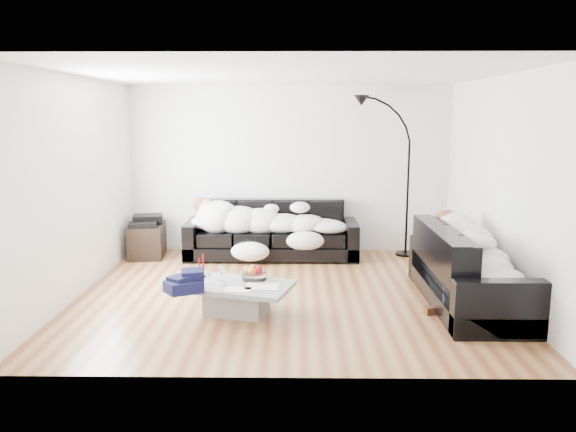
{
  "coord_description": "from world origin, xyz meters",
  "views": [
    {
      "loc": [
        0.1,
        -6.57,
        2.13
      ],
      "look_at": [
        0.0,
        0.3,
        0.9
      ],
      "focal_mm": 35.0,
      "sensor_mm": 36.0,
      "label": 1
    }
  ],
  "objects_px": {
    "coffee_table": "(237,299)",
    "stereo": "(146,220)",
    "sofa_right": "(470,267)",
    "candle_right": "(203,266)",
    "wine_glass_c": "(224,277)",
    "wine_glass_a": "(221,273)",
    "sofa_back": "(272,230)",
    "sleeper_back": "(272,216)",
    "shoes": "(441,308)",
    "fruit_bowl": "(254,272)",
    "wine_glass_b": "(209,277)",
    "av_cabinet": "(147,240)",
    "sleeper_right": "(471,249)",
    "floor_lamp": "(408,186)",
    "candle_left": "(199,268)"
  },
  "relations": [
    {
      "from": "coffee_table",
      "to": "stereo",
      "type": "distance_m",
      "value": 3.04
    },
    {
      "from": "coffee_table",
      "to": "candle_right",
      "type": "distance_m",
      "value": 0.56
    },
    {
      "from": "stereo",
      "to": "floor_lamp",
      "type": "xyz_separation_m",
      "value": [
        3.98,
        0.14,
        0.51
      ]
    },
    {
      "from": "coffee_table",
      "to": "candle_right",
      "type": "bearing_deg",
      "value": 148.26
    },
    {
      "from": "sleeper_back",
      "to": "sleeper_right",
      "type": "height_order",
      "value": "sleeper_right"
    },
    {
      "from": "coffee_table",
      "to": "wine_glass_b",
      "type": "bearing_deg",
      "value": -177.88
    },
    {
      "from": "sofa_back",
      "to": "shoes",
      "type": "height_order",
      "value": "sofa_back"
    },
    {
      "from": "av_cabinet",
      "to": "floor_lamp",
      "type": "xyz_separation_m",
      "value": [
        3.98,
        0.14,
        0.82
      ]
    },
    {
      "from": "fruit_bowl",
      "to": "wine_glass_a",
      "type": "distance_m",
      "value": 0.37
    },
    {
      "from": "fruit_bowl",
      "to": "wine_glass_c",
      "type": "xyz_separation_m",
      "value": [
        -0.31,
        -0.21,
        0.01
      ]
    },
    {
      "from": "wine_glass_b",
      "to": "av_cabinet",
      "type": "xyz_separation_m",
      "value": [
        -1.34,
        2.55,
        -0.17
      ]
    },
    {
      "from": "candle_right",
      "to": "wine_glass_a",
      "type": "bearing_deg",
      "value": -32.24
    },
    {
      "from": "shoes",
      "to": "stereo",
      "type": "bearing_deg",
      "value": 145.05
    },
    {
      "from": "sofa_back",
      "to": "candle_left",
      "type": "distance_m",
      "value": 2.38
    },
    {
      "from": "sleeper_back",
      "to": "stereo",
      "type": "bearing_deg",
      "value": 177.87
    },
    {
      "from": "av_cabinet",
      "to": "floor_lamp",
      "type": "distance_m",
      "value": 4.07
    },
    {
      "from": "wine_glass_b",
      "to": "shoes",
      "type": "xyz_separation_m",
      "value": [
        2.54,
        0.12,
        -0.37
      ]
    },
    {
      "from": "sofa_right",
      "to": "shoes",
      "type": "relative_size",
      "value": 5.54
    },
    {
      "from": "sleeper_back",
      "to": "floor_lamp",
      "type": "relative_size",
      "value": 1.02
    },
    {
      "from": "wine_glass_b",
      "to": "wine_glass_c",
      "type": "height_order",
      "value": "wine_glass_c"
    },
    {
      "from": "sofa_right",
      "to": "wine_glass_c",
      "type": "xyz_separation_m",
      "value": [
        -2.75,
        -0.4,
        -0.01
      ]
    },
    {
      "from": "floor_lamp",
      "to": "candle_right",
      "type": "bearing_deg",
      "value": -137.39
    },
    {
      "from": "wine_glass_c",
      "to": "av_cabinet",
      "type": "height_order",
      "value": "wine_glass_c"
    },
    {
      "from": "stereo",
      "to": "candle_right",
      "type": "bearing_deg",
      "value": -73.81
    },
    {
      "from": "sleeper_back",
      "to": "sleeper_right",
      "type": "distance_m",
      "value": 3.15
    },
    {
      "from": "coffee_table",
      "to": "wine_glass_b",
      "type": "relative_size",
      "value": 7.75
    },
    {
      "from": "shoes",
      "to": "sleeper_back",
      "type": "bearing_deg",
      "value": 126.93
    },
    {
      "from": "wine_glass_c",
      "to": "sofa_right",
      "type": "bearing_deg",
      "value": 8.3
    },
    {
      "from": "candle_left",
      "to": "candle_right",
      "type": "distance_m",
      "value": 0.05
    },
    {
      "from": "fruit_bowl",
      "to": "wine_glass_b",
      "type": "distance_m",
      "value": 0.51
    },
    {
      "from": "sofa_right",
      "to": "floor_lamp",
      "type": "height_order",
      "value": "floor_lamp"
    },
    {
      "from": "sofa_back",
      "to": "candle_left",
      "type": "xyz_separation_m",
      "value": [
        -0.72,
        -2.27,
        0.02
      ]
    },
    {
      "from": "fruit_bowl",
      "to": "wine_glass_b",
      "type": "height_order",
      "value": "fruit_bowl"
    },
    {
      "from": "candle_right",
      "to": "av_cabinet",
      "type": "relative_size",
      "value": 0.37
    },
    {
      "from": "floor_lamp",
      "to": "shoes",
      "type": "bearing_deg",
      "value": -91.21
    },
    {
      "from": "fruit_bowl",
      "to": "av_cabinet",
      "type": "bearing_deg",
      "value": 127.5
    },
    {
      "from": "sofa_back",
      "to": "coffee_table",
      "type": "height_order",
      "value": "sofa_back"
    },
    {
      "from": "sofa_right",
      "to": "candle_right",
      "type": "height_order",
      "value": "sofa_right"
    },
    {
      "from": "sleeper_right",
      "to": "candle_right",
      "type": "distance_m",
      "value": 3.02
    },
    {
      "from": "coffee_table",
      "to": "wine_glass_a",
      "type": "relative_size",
      "value": 6.73
    },
    {
      "from": "fruit_bowl",
      "to": "shoes",
      "type": "distance_m",
      "value": 2.1
    },
    {
      "from": "sleeper_back",
      "to": "candle_left",
      "type": "height_order",
      "value": "sleeper_back"
    },
    {
      "from": "coffee_table",
      "to": "stereo",
      "type": "bearing_deg",
      "value": 122.83
    },
    {
      "from": "sofa_back",
      "to": "sleeper_back",
      "type": "relative_size",
      "value": 1.18
    },
    {
      "from": "sleeper_right",
      "to": "stereo",
      "type": "bearing_deg",
      "value": 62.89
    },
    {
      "from": "fruit_bowl",
      "to": "candle_left",
      "type": "height_order",
      "value": "candle_left"
    },
    {
      "from": "shoes",
      "to": "stereo",
      "type": "relative_size",
      "value": 0.9
    },
    {
      "from": "candle_left",
      "to": "av_cabinet",
      "type": "xyz_separation_m",
      "value": [
        -1.2,
        2.29,
        -0.2
      ]
    },
    {
      "from": "wine_glass_c",
      "to": "av_cabinet",
      "type": "xyz_separation_m",
      "value": [
        -1.51,
        2.58,
        -0.18
      ]
    },
    {
      "from": "sleeper_back",
      "to": "fruit_bowl",
      "type": "height_order",
      "value": "sleeper_back"
    }
  ]
}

